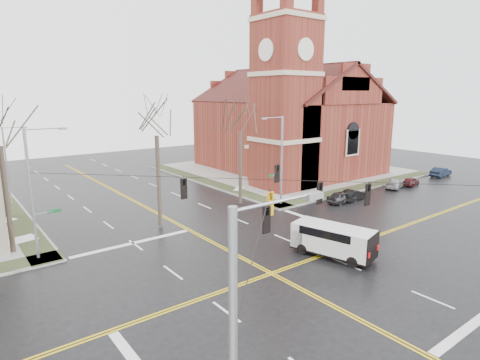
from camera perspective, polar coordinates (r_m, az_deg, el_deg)
ground at (r=26.62m, az=4.51°, el=-13.12°), size 120.00×120.00×0.00m
sidewalks at (r=26.59m, az=4.51°, el=-12.97°), size 80.00×80.00×0.17m
road_markings at (r=26.62m, az=4.51°, el=-13.10°), size 100.00×100.00×0.01m
church at (r=59.14m, az=6.63°, el=9.35°), size 24.28×27.48×27.50m
signal_pole_ne at (r=40.69m, az=5.76°, el=3.12°), size 2.75×0.22×9.00m
signal_pole_nw at (r=30.42m, az=-27.28°, el=-1.35°), size 2.75×0.22×9.00m
span_wires at (r=24.60m, az=4.75°, el=0.04°), size 23.02×23.02×0.03m
traffic_signals at (r=24.30m, az=5.77°, el=-1.95°), size 8.21×8.26×1.30m
streetlight_north_a at (r=46.68m, az=-30.11°, el=2.09°), size 2.30×0.20×8.00m
cargo_van at (r=29.50m, az=12.68°, el=-8.05°), size 3.69×6.15×2.20m
parked_car_a at (r=43.69m, az=14.34°, el=-2.36°), size 3.75×1.60×1.26m
parked_car_b at (r=45.00m, az=15.78°, el=-2.06°), size 3.72×1.48×1.20m
parked_car_c at (r=52.45m, az=21.16°, el=-0.48°), size 4.09×2.59×1.10m
parked_car_d at (r=54.64m, az=23.13°, el=-0.16°), size 3.38×1.83×1.09m
parked_car_e at (r=62.27m, az=26.66°, el=1.05°), size 4.02×1.56×1.31m
tree_nw_near at (r=34.04m, az=-11.81°, el=7.05°), size 4.00×4.00×11.66m
tree_ne at (r=40.42m, az=0.05°, el=7.67°), size 4.00×4.00×11.24m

